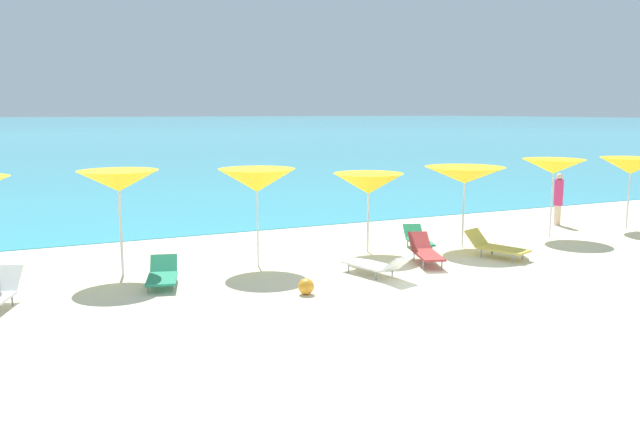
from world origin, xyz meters
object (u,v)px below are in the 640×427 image
Objects in this scene: umbrella_2 at (257,180)px; lounge_chair_2 at (418,239)px; umbrella_6 at (631,166)px; lounge_chair_1 at (496,246)px; umbrella_5 at (554,166)px; lounge_chair_3 at (425,251)px; umbrella_1 at (118,181)px; lounge_chair_0 at (162,274)px; umbrella_4 at (465,175)px; beachgoer_0 at (558,197)px; beach_ball at (306,286)px; umbrella_3 at (368,184)px; lounge_chair_5 at (377,265)px.

umbrella_2 is 4.88m from lounge_chair_2.
umbrella_6 is 1.32× the size of lounge_chair_1.
umbrella_2 is 9.01m from umbrella_5.
lounge_chair_1 reaches higher than lounge_chair_3.
lounge_chair_0 is at bearing -60.97° from umbrella_1.
lounge_chair_1 is at bearing 8.78° from lounge_chair_0.
umbrella_4 reaches higher than lounge_chair_1.
lounge_chair_1 is 0.95× the size of lounge_chair_3.
umbrella_6 is (6.35, 0.04, 0.02)m from umbrella_4.
umbrella_4 reaches higher than beachgoer_0.
lounge_chair_3 is (3.77, -1.44, -1.74)m from umbrella_2.
umbrella_4 is 7.18× the size of beach_ball.
umbrella_3 is (3.13, 0.27, -0.25)m from umbrella_2.
lounge_chair_5 is at bearing -154.25° from umbrella_4.
lounge_chair_3 is (-8.35, -1.23, -1.67)m from umbrella_6.
beach_ball is at bearing -135.84° from umbrella_3.
umbrella_1 reaches higher than beach_ball.
lounge_chair_3 is 0.98× the size of lounge_chair_5.
lounge_chair_0 is 4.67m from lounge_chair_5.
umbrella_1 reaches higher than lounge_chair_3.
umbrella_3 is 7.65m from beachgoer_0.
umbrella_1 is 1.56× the size of lounge_chair_0.
lounge_chair_2 is (7.61, -0.34, -1.86)m from umbrella_1.
umbrella_5 reaches higher than lounge_chair_3.
umbrella_5 reaches higher than lounge_chair_5.
umbrella_1 is at bearing 178.98° from umbrella_3.
umbrella_2 is at bearing 177.43° from umbrella_4.
umbrella_2 is 12.12m from umbrella_6.
umbrella_4 reaches higher than beach_ball.
umbrella_5 is (3.23, 0.10, 0.11)m from umbrella_4.
lounge_chair_2 is (-7.58, 0.26, -1.71)m from umbrella_6.
umbrella_5 is 1.02× the size of umbrella_6.
lounge_chair_5 is (2.09, -2.04, -1.79)m from umbrella_2.
umbrella_1 reaches higher than beachgoer_0.
umbrella_1 reaches higher than lounge_chair_5.
beachgoer_0 reaches higher than lounge_chair_3.
umbrella_5 is 7.39m from lounge_chair_5.
lounge_chair_5 is (-3.68, -1.78, -1.69)m from umbrella_4.
umbrella_2 is at bearing 91.42° from beach_ball.
umbrella_2 is at bearing 177.97° from lounge_chair_3.
umbrella_6 is (15.19, -0.60, -0.16)m from umbrella_1.
umbrella_2 reaches higher than lounge_chair_0.
umbrella_1 is 3.09m from umbrella_2.
lounge_chair_1 is (-3.28, -1.50, -1.77)m from umbrella_5.
umbrella_5 is at bearing 179.22° from lounge_chair_5.
umbrella_2 is at bearing -161.66° from lounge_chair_2.
umbrella_4 is 1.03× the size of umbrella_5.
beach_ball is at bearing 5.12° from beachgoer_0.
umbrella_6 is 12.44m from beach_ball.
umbrella_6 is 1.47× the size of lounge_chair_0.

